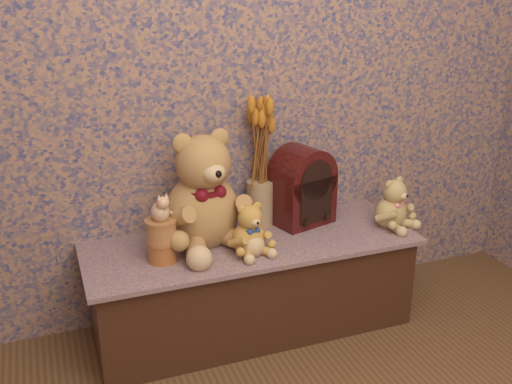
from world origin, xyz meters
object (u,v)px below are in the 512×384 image
at_px(teddy_medium, 249,226).
at_px(teddy_small, 392,200).
at_px(teddy_large, 201,184).
at_px(cathedral_radio, 302,185).
at_px(ceramic_vase, 260,202).
at_px(cat_figurine, 160,206).
at_px(biscuit_tin_lower, 162,251).

distance_m(teddy_medium, teddy_small, 0.69).
xyz_separation_m(teddy_large, teddy_medium, (0.15, -0.16, -0.15)).
relative_size(teddy_large, cathedral_radio, 1.46).
height_order(teddy_medium, ceramic_vase, teddy_medium).
xyz_separation_m(teddy_medium, cat_figurine, (-0.35, 0.04, 0.12)).
bearing_deg(ceramic_vase, biscuit_tin_lower, -156.50).
distance_m(teddy_medium, cat_figurine, 0.37).
relative_size(teddy_medium, cathedral_radio, 0.64).
bearing_deg(ceramic_vase, cathedral_radio, -15.67).
xyz_separation_m(teddy_small, ceramic_vase, (-0.54, 0.23, -0.02)).
bearing_deg(teddy_medium, biscuit_tin_lower, 162.45).
height_order(teddy_small, cathedral_radio, cathedral_radio).
relative_size(cathedral_radio, biscuit_tin_lower, 3.13).
height_order(teddy_medium, teddy_small, teddy_small).
bearing_deg(teddy_medium, teddy_small, -7.92).
bearing_deg(cat_figurine, teddy_large, 15.21).
height_order(teddy_medium, cat_figurine, cat_figurine).
distance_m(ceramic_vase, biscuit_tin_lower, 0.54).
xyz_separation_m(teddy_medium, cathedral_radio, (0.33, 0.21, 0.06)).
xyz_separation_m(teddy_small, cat_figurine, (-1.04, 0.02, 0.11)).
xyz_separation_m(teddy_medium, biscuit_tin_lower, (-0.35, 0.04, -0.07)).
xyz_separation_m(biscuit_tin_lower, cat_figurine, (0.00, 0.00, 0.19)).
bearing_deg(biscuit_tin_lower, teddy_small, -0.98).
bearing_deg(cathedral_radio, biscuit_tin_lower, 177.89).
distance_m(cathedral_radio, cat_figurine, 0.70).
distance_m(teddy_large, cathedral_radio, 0.49).
relative_size(teddy_medium, biscuit_tin_lower, 2.00).
bearing_deg(cathedral_radio, cat_figurine, 177.89).
bearing_deg(teddy_small, teddy_large, 147.80).
distance_m(teddy_medium, biscuit_tin_lower, 0.36).
bearing_deg(cat_figurine, teddy_small, -16.43).
distance_m(teddy_medium, ceramic_vase, 0.30).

